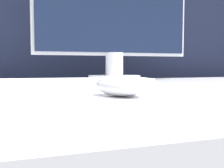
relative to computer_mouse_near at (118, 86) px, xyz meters
name	(u,v)px	position (x,y,z in m)	size (l,w,h in m)	color
partition_panel	(64,76)	(0.00, 0.74, -0.01)	(5.00, 0.03, 1.46)	black
computer_mouse_near	(118,86)	(0.00, 0.00, 0.00)	(0.11, 0.14, 0.04)	white
keyboard	(71,83)	(-0.06, 0.21, -0.01)	(0.46, 0.16, 0.02)	white
monitor	(114,22)	(0.16, 0.50, 0.21)	(0.62, 0.20, 0.42)	white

